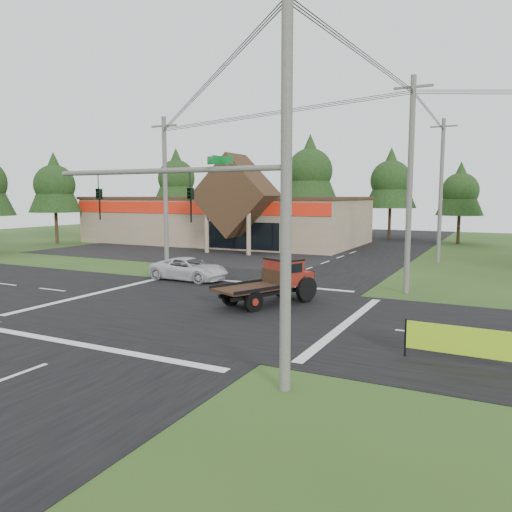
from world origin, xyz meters
The scene contains 19 objects.
ground centered at (0.00, 0.00, 0.00)m, with size 120.00×120.00×0.00m, color #274117.
road_ns centered at (0.00, 0.00, 0.01)m, with size 12.00×120.00×0.02m, color black.
road_ew centered at (0.00, 0.00, 0.01)m, with size 120.00×12.00×0.02m, color black.
parking_apron centered at (-14.00, 19.00, 0.01)m, with size 28.00×14.00×0.02m, color black.
cvs_building centered at (-15.70, 29.57, 2.78)m, with size 30.40×18.20×9.19m.
traffic_signal_mast centered at (5.82, -7.50, 4.43)m, with size 8.12×0.24×7.00m.
utility_pole_nr centered at (7.50, -7.50, 5.64)m, with size 2.00×0.30×11.00m.
utility_pole_nw centered at (-8.00, 8.00, 5.39)m, with size 2.00×0.30×10.50m.
utility_pole_ne centered at (8.00, 8.00, 5.89)m, with size 2.00×0.30×11.50m.
utility_pole_n centered at (8.00, 22.00, 5.74)m, with size 2.00×0.30×11.20m.
tree_row_a centered at (-30.00, 40.00, 8.05)m, with size 6.72×6.72×12.12m.
tree_row_b centered at (-20.00, 42.00, 6.70)m, with size 5.60×5.60×10.10m.
tree_row_c centered at (-10.00, 41.00, 8.72)m, with size 7.28×7.28×13.13m.
tree_row_d centered at (0.00, 42.00, 7.38)m, with size 6.16×6.16×11.11m.
tree_row_e centered at (8.00, 40.00, 6.03)m, with size 5.04×5.04×9.09m.
tree_side_w centered at (-32.00, 20.00, 6.70)m, with size 5.60×5.60×10.10m.
antique_flatbed_truck centered at (2.45, 2.05, 1.12)m, with size 2.04×5.33×2.23m, color #5C180D, non-canonical shape.
roadside_banner centered at (11.75, -3.18, 0.64)m, with size 3.74×0.11×1.28m, color #99CC1B, non-canonical shape.
white_pickup centered at (-5.01, 6.29, 0.71)m, with size 2.35×5.09×1.41m, color silver.
Camera 1 is at (12.67, -19.57, 5.26)m, focal length 35.00 mm.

